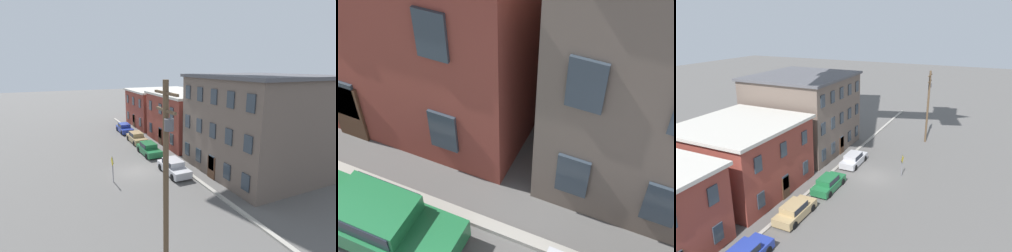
% 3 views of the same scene
% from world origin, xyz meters
% --- Properties ---
extents(ground_plane, '(200.00, 200.00, 0.00)m').
position_xyz_m(ground_plane, '(0.00, 0.00, 0.00)').
color(ground_plane, '#565451').
extents(kerb_strip, '(56.00, 0.36, 0.16)m').
position_xyz_m(kerb_strip, '(0.00, 4.50, 0.08)').
color(kerb_strip, '#9E998E').
rests_on(kerb_strip, ground_plane).
extents(apartment_midblock, '(11.26, 10.34, 6.94)m').
position_xyz_m(apartment_midblock, '(-7.72, 10.91, 3.49)').
color(apartment_midblock, brown).
rests_on(apartment_midblock, ground_plane).
extents(apartment_far, '(12.39, 11.57, 9.76)m').
position_xyz_m(apartment_far, '(4.62, 11.53, 4.89)').
color(apartment_far, '#66564C').
rests_on(apartment_far, ground_plane).
extents(car_tan, '(4.40, 1.92, 1.43)m').
position_xyz_m(car_tan, '(-10.19, 3.33, 0.75)').
color(car_tan, tan).
rests_on(car_tan, ground_plane).
extents(car_green, '(4.40, 1.92, 1.43)m').
position_xyz_m(car_green, '(-4.55, 3.05, 0.75)').
color(car_green, '#1E6638').
rests_on(car_green, ground_plane).
extents(car_silver, '(4.40, 1.92, 1.43)m').
position_xyz_m(car_silver, '(2.06, 3.18, 0.75)').
color(car_silver, '#B7B7BC').
rests_on(car_silver, ground_plane).
extents(caution_sign, '(1.00, 0.08, 2.53)m').
position_xyz_m(caution_sign, '(1.47, -2.81, 1.69)').
color(caution_sign, slate).
rests_on(caution_sign, ground_plane).
extents(utility_pole, '(2.40, 0.44, 9.98)m').
position_xyz_m(utility_pole, '(13.50, -2.85, 5.59)').
color(utility_pole, brown).
rests_on(utility_pole, ground_plane).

